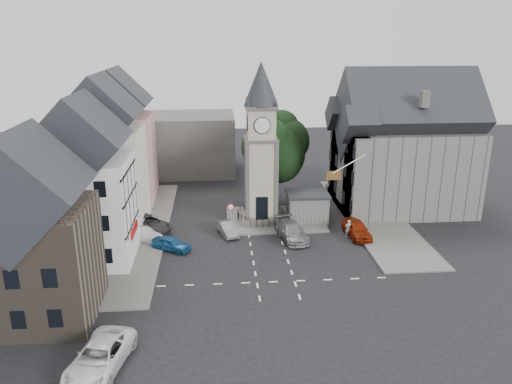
{
  "coord_description": "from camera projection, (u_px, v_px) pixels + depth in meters",
  "views": [
    {
      "loc": [
        -4.38,
        -40.66,
        18.95
      ],
      "look_at": [
        -0.73,
        5.0,
        4.12
      ],
      "focal_mm": 35.0,
      "sensor_mm": 36.0,
      "label": 1
    }
  ],
  "objects": [
    {
      "name": "car_east_red",
      "position": [
        357.0,
        229.0,
        48.0
      ],
      "size": [
        2.28,
        4.78,
        1.58
      ],
      "primitive_type": "imported",
      "rotation": [
        0.0,
        0.0,
        0.09
      ],
      "color": "maroon",
      "rests_on": "ground"
    },
    {
      "name": "car_west_grey",
      "position": [
        147.0,
        223.0,
        49.33
      ],
      "size": [
        5.87,
        5.82,
        1.57
      ],
      "primitive_type": "imported",
      "rotation": [
        0.0,
        0.0,
        0.8
      ],
      "color": "#2D2D30",
      "rests_on": "ground"
    },
    {
      "name": "backdrop_west",
      "position": [
        162.0,
        144.0,
        69.14
      ],
      "size": [
        20.0,
        10.0,
        8.0
      ],
      "primitive_type": "cube",
      "color": "#4C4944",
      "rests_on": "ground"
    },
    {
      "name": "car_west_blue",
      "position": [
        171.0,
        244.0,
        45.06
      ],
      "size": [
        3.96,
        3.14,
        1.26
      ],
      "primitive_type": "imported",
      "rotation": [
        0.0,
        0.0,
        1.05
      ],
      "color": "navy",
      "rests_on": "ground"
    },
    {
      "name": "pavement_west",
      "position": [
        137.0,
        231.0,
        49.45
      ],
      "size": [
        6.0,
        30.0,
        0.14
      ],
      "primitive_type": "cube",
      "color": "#595651",
      "rests_on": "ground"
    },
    {
      "name": "car_island_silver",
      "position": [
        227.0,
        229.0,
        48.53
      ],
      "size": [
        2.34,
        3.93,
        1.22
      ],
      "primitive_type": "imported",
      "rotation": [
        0.0,
        0.0,
        0.3
      ],
      "color": "gray",
      "rests_on": "ground"
    },
    {
      "name": "terrace_tudor",
      "position": [
        85.0,
        191.0,
        41.64
      ],
      "size": [
        8.1,
        7.6,
        12.0
      ],
      "color": "silver",
      "rests_on": "ground"
    },
    {
      "name": "building_sw_stone",
      "position": [
        30.0,
        245.0,
        33.25
      ],
      "size": [
        8.6,
        7.6,
        10.4
      ],
      "color": "#493F36",
      "rests_on": "ground"
    },
    {
      "name": "terrace_cream",
      "position": [
        104.0,
        163.0,
        49.11
      ],
      "size": [
        8.1,
        7.6,
        12.8
      ],
      "color": "beige",
      "rests_on": "ground"
    },
    {
      "name": "stone_shelter",
      "position": [
        307.0,
        207.0,
        51.73
      ],
      "size": [
        4.3,
        3.3,
        3.08
      ],
      "color": "slate",
      "rests_on": "ground"
    },
    {
      "name": "van_sw_white",
      "position": [
        100.0,
        357.0,
        29.1
      ],
      "size": [
        3.87,
        6.23,
        1.61
      ],
      "primitive_type": "imported",
      "rotation": [
        0.0,
        0.0,
        -0.22
      ],
      "color": "silver",
      "rests_on": "ground"
    },
    {
      "name": "warning_sign_post",
      "position": [
        231.0,
        211.0,
        49.01
      ],
      "size": [
        0.7,
        0.19,
        2.85
      ],
      "color": "black",
      "rests_on": "ground"
    },
    {
      "name": "central_island",
      "position": [
        275.0,
        219.0,
        52.4
      ],
      "size": [
        10.0,
        8.0,
        0.16
      ],
      "primitive_type": "cube",
      "color": "#595651",
      "rests_on": "ground"
    },
    {
      "name": "town_tree",
      "position": [
        275.0,
        145.0,
        55.06
      ],
      "size": [
        7.2,
        7.2,
        10.8
      ],
      "color": "black",
      "rests_on": "ground"
    },
    {
      "name": "pedestrian",
      "position": [
        348.0,
        229.0,
        47.84
      ],
      "size": [
        0.65,
        0.44,
        1.74
      ],
      "primitive_type": "imported",
      "rotation": [
        0.0,
        0.0,
        3.17
      ],
      "color": "#AFA691",
      "rests_on": "ground"
    },
    {
      "name": "car_island_east",
      "position": [
        291.0,
        231.0,
        47.53
      ],
      "size": [
        3.13,
        5.66,
        1.55
      ],
      "primitive_type": "imported",
      "rotation": [
        0.0,
        0.0,
        0.19
      ],
      "color": "gray",
      "rests_on": "ground"
    },
    {
      "name": "clock_tower",
      "position": [
        261.0,
        145.0,
        49.8
      ],
      "size": [
        4.86,
        4.86,
        16.25
      ],
      "color": "#4C4944",
      "rests_on": "ground"
    },
    {
      "name": "road_markings",
      "position": [
        276.0,
        282.0,
        39.51
      ],
      "size": [
        20.0,
        8.0,
        0.01
      ],
      "primitive_type": "cube",
      "color": "silver",
      "rests_on": "ground"
    },
    {
      "name": "terrace_pink",
      "position": [
        119.0,
        145.0,
        56.7
      ],
      "size": [
        8.1,
        7.6,
        12.8
      ],
      "color": "tan",
      "rests_on": "ground"
    },
    {
      "name": "east_boundary_wall",
      "position": [
        342.0,
        208.0,
        54.77
      ],
      "size": [
        0.4,
        16.0,
        0.9
      ],
      "primitive_type": "cube",
      "color": "slate",
      "rests_on": "ground"
    },
    {
      "name": "pavement_east",
      "position": [
        372.0,
        217.0,
        53.2
      ],
      "size": [
        6.0,
        26.0,
        0.14
      ],
      "primitive_type": "cube",
      "color": "#595651",
      "rests_on": "ground"
    },
    {
      "name": "car_west_silver",
      "position": [
        144.0,
        234.0,
        47.09
      ],
      "size": [
        3.89,
        3.3,
        1.26
      ],
      "primitive_type": "imported",
      "rotation": [
        0.0,
        0.0,
        0.96
      ],
      "color": "#B3B5BC",
      "rests_on": "ground"
    },
    {
      "name": "ground",
      "position": [
        269.0,
        253.0,
        44.73
      ],
      "size": [
        120.0,
        120.0,
        0.0
      ],
      "primitive_type": "plane",
      "color": "black",
      "rests_on": "ground"
    },
    {
      "name": "east_building",
      "position": [
        400.0,
        153.0,
        54.41
      ],
      "size": [
        14.4,
        11.4,
        12.6
      ],
      "color": "slate",
      "rests_on": "ground"
    },
    {
      "name": "flagpole",
      "position": [
        349.0,
        164.0,
        46.97
      ],
      "size": [
        3.68,
        0.1,
        2.74
      ],
      "color": "white",
      "rests_on": "ground"
    }
  ]
}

